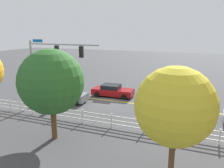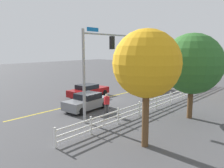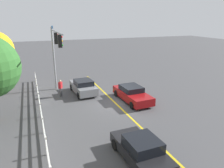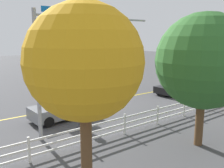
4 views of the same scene
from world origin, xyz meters
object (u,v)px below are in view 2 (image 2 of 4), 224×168
(car_1, at_px, (177,81))
(pedestrian, at_px, (107,103))
(tree_1, at_px, (192,64))
(tree_2, at_px, (147,64))
(car_0, at_px, (155,85))
(car_2, at_px, (87,102))
(car_3, at_px, (88,91))

(car_1, bearing_deg, pedestrian, 10.62)
(tree_1, relative_size, tree_2, 1.02)
(pedestrian, relative_size, tree_2, 0.27)
(car_0, xyz_separation_m, tree_1, (8.06, 7.89, 3.46))
(car_2, distance_m, car_3, 5.23)
(car_1, bearing_deg, car_0, -0.07)
(car_1, bearing_deg, tree_1, 32.26)
(car_3, distance_m, tree_2, 13.82)
(car_0, xyz_separation_m, car_1, (-5.54, 0.31, -0.00))
(car_1, relative_size, tree_1, 0.67)
(tree_1, bearing_deg, car_0, -135.62)
(car_0, bearing_deg, car_2, -0.42)
(car_0, relative_size, car_3, 0.87)
(pedestrian, relative_size, tree_1, 0.26)
(car_1, height_order, tree_1, tree_1)
(car_1, distance_m, car_3, 14.10)
(car_1, xyz_separation_m, pedestrian, (17.15, 2.25, 0.27))
(car_2, distance_m, pedestrian, 2.29)
(tree_1, xyz_separation_m, tree_2, (6.50, 0.23, 0.34))
(car_3, distance_m, tree_1, 11.87)
(car_0, bearing_deg, tree_1, 42.59)
(car_2, relative_size, car_3, 0.86)
(car_0, height_order, car_3, car_0)
(car_1, distance_m, tree_1, 15.95)
(car_3, bearing_deg, tree_2, -121.48)
(car_2, height_order, car_3, car_2)
(car_1, xyz_separation_m, tree_2, (20.10, 7.81, 3.81))
(car_0, distance_m, pedestrian, 11.89)
(car_0, bearing_deg, pedestrian, 10.65)
(car_3, bearing_deg, car_2, -136.41)
(car_2, relative_size, pedestrian, 2.47)
(car_0, bearing_deg, car_3, -25.08)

